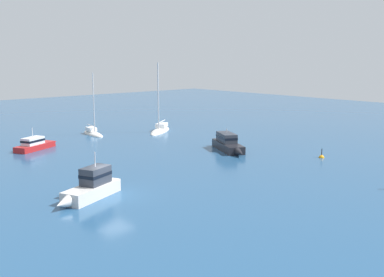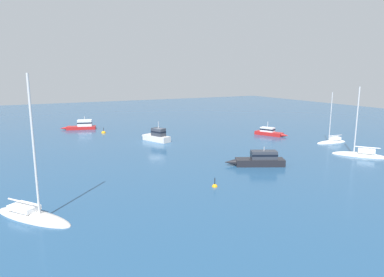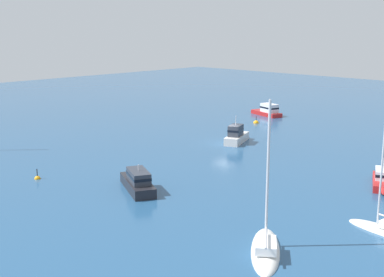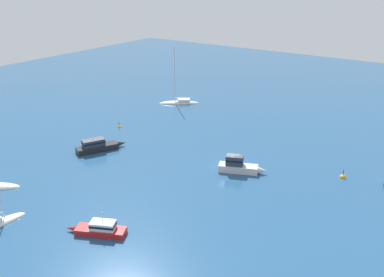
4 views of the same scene
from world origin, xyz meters
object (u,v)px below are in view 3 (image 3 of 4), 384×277
Objects in this scene: channel_buoy at (37,179)px; mooring_buoy at (256,123)px; yacht at (265,249)px; cabin_cruiser_1 at (267,111)px; launch at (137,181)px; cabin_cruiser at (383,180)px; motor_cruiser at (237,135)px.

channel_buoy is 0.85× the size of mooring_buoy.
cabin_cruiser_1 is at bearing -0.18° from yacht.
launch is 15.47m from yacht.
cabin_cruiser_1 is 5.70× the size of channel_buoy.
cabin_cruiser is 4.96× the size of channel_buoy.
cabin_cruiser_1 is (-17.96, -8.64, -0.08)m from motor_cruiser.
motor_cruiser is 20.60m from cabin_cruiser.
cabin_cruiser is at bearing 58.19° from mooring_buoy.
motor_cruiser reaches higher than mooring_buoy.
yacht reaches higher than motor_cruiser.
cabin_cruiser_1 is at bearing -153.61° from cabin_cruiser.
yacht is at bearing 142.54° from cabin_cruiser_1.
motor_cruiser is at bearing -128.29° from cabin_cruiser.
cabin_cruiser is (4.55, 20.08, -0.26)m from motor_cruiser.
cabin_cruiser_1 is 4.85× the size of mooring_buoy.
yacht is at bearing 38.04° from mooring_buoy.
launch is 1.03× the size of cabin_cruiser_1.
motor_cruiser is 0.90× the size of cabin_cruiser_1.
motor_cruiser is at bearing 6.47° from yacht.
yacht is 18.05m from cabin_cruiser.
yacht is at bearing -162.73° from launch.
mooring_buoy is at bearing 1.88° from yacht.
cabin_cruiser is (-18.04, -0.71, 0.42)m from yacht.
yacht is 50.11m from cabin_cruiser_1.
launch is 4.98× the size of mooring_buoy.
yacht is at bearing -159.85° from motor_cruiser.
launch is at bearing 115.88° from channel_buoy.
motor_cruiser is 1.03× the size of cabin_cruiser.
cabin_cruiser_1 is (-40.55, -29.43, 0.60)m from yacht.
mooring_buoy reaches higher than channel_buoy.
motor_cruiser is 19.93m from cabin_cruiser_1.
yacht is 1.42× the size of cabin_cruiser_1.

